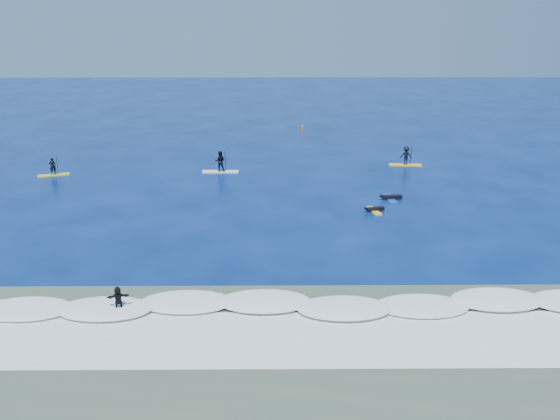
{
  "coord_description": "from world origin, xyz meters",
  "views": [
    {
      "loc": [
        1.57,
        -38.24,
        15.18
      ],
      "look_at": [
        1.91,
        3.31,
        0.6
      ],
      "focal_mm": 40.0,
      "sensor_mm": 36.0,
      "label": 1
    }
  ],
  "objects_px": {
    "prone_paddler_far": "(391,198)",
    "marker_buoy": "(303,128)",
    "sup_paddler_left": "(53,169)",
    "wave_surfer": "(118,300)",
    "sup_paddler_right": "(406,157)",
    "sup_paddler_center": "(220,163)",
    "prone_paddler_near": "(374,210)"
  },
  "relations": [
    {
      "from": "sup_paddler_left",
      "to": "prone_paddler_near",
      "type": "bearing_deg",
      "value": -36.48
    },
    {
      "from": "marker_buoy",
      "to": "sup_paddler_center",
      "type": "bearing_deg",
      "value": -114.85
    },
    {
      "from": "sup_paddler_right",
      "to": "wave_surfer",
      "type": "xyz_separation_m",
      "value": [
        -19.84,
        -27.9,
        -0.06
      ]
    },
    {
      "from": "sup_paddler_right",
      "to": "prone_paddler_far",
      "type": "height_order",
      "value": "sup_paddler_right"
    },
    {
      "from": "sup_paddler_center",
      "to": "marker_buoy",
      "type": "distance_m",
      "value": 19.24
    },
    {
      "from": "sup_paddler_left",
      "to": "prone_paddler_far",
      "type": "bearing_deg",
      "value": -30.3
    },
    {
      "from": "sup_paddler_right",
      "to": "prone_paddler_near",
      "type": "xyz_separation_m",
      "value": [
        -4.82,
        -12.71,
        -0.67
      ]
    },
    {
      "from": "sup_paddler_center",
      "to": "prone_paddler_far",
      "type": "xyz_separation_m",
      "value": [
        13.8,
        -7.85,
        -0.68
      ]
    },
    {
      "from": "sup_paddler_center",
      "to": "prone_paddler_far",
      "type": "distance_m",
      "value": 15.89
    },
    {
      "from": "sup_paddler_left",
      "to": "sup_paddler_center",
      "type": "height_order",
      "value": "sup_paddler_center"
    },
    {
      "from": "sup_paddler_left",
      "to": "wave_surfer",
      "type": "relative_size",
      "value": 1.46
    },
    {
      "from": "prone_paddler_near",
      "to": "marker_buoy",
      "type": "height_order",
      "value": "marker_buoy"
    },
    {
      "from": "sup_paddler_center",
      "to": "wave_surfer",
      "type": "bearing_deg",
      "value": -95.83
    },
    {
      "from": "sup_paddler_left",
      "to": "prone_paddler_far",
      "type": "distance_m",
      "value": 29.11
    },
    {
      "from": "sup_paddler_left",
      "to": "sup_paddler_center",
      "type": "xyz_separation_m",
      "value": [
        14.48,
        0.98,
        0.26
      ]
    },
    {
      "from": "sup_paddler_right",
      "to": "prone_paddler_far",
      "type": "distance_m",
      "value": 10.49
    },
    {
      "from": "prone_paddler_far",
      "to": "wave_surfer",
      "type": "height_order",
      "value": "wave_surfer"
    },
    {
      "from": "prone_paddler_far",
      "to": "marker_buoy",
      "type": "height_order",
      "value": "marker_buoy"
    },
    {
      "from": "sup_paddler_right",
      "to": "marker_buoy",
      "type": "distance_m",
      "value": 17.69
    },
    {
      "from": "wave_surfer",
      "to": "sup_paddler_center",
      "type": "bearing_deg",
      "value": 68.51
    },
    {
      "from": "sup_paddler_center",
      "to": "prone_paddler_far",
      "type": "bearing_deg",
      "value": -29.02
    },
    {
      "from": "sup_paddler_left",
      "to": "prone_paddler_near",
      "type": "relative_size",
      "value": 1.38
    },
    {
      "from": "sup_paddler_center",
      "to": "sup_paddler_right",
      "type": "height_order",
      "value": "sup_paddler_center"
    },
    {
      "from": "prone_paddler_far",
      "to": "sup_paddler_right",
      "type": "bearing_deg",
      "value": -22.33
    },
    {
      "from": "sup_paddler_center",
      "to": "prone_paddler_far",
      "type": "relative_size",
      "value": 1.41
    },
    {
      "from": "wave_surfer",
      "to": "marker_buoy",
      "type": "height_order",
      "value": "wave_surfer"
    },
    {
      "from": "sup_paddler_center",
      "to": "wave_surfer",
      "type": "distance_m",
      "value": 25.93
    },
    {
      "from": "marker_buoy",
      "to": "wave_surfer",
      "type": "bearing_deg",
      "value": -104.28
    },
    {
      "from": "sup_paddler_left",
      "to": "prone_paddler_near",
      "type": "distance_m",
      "value": 28.27
    },
    {
      "from": "prone_paddler_far",
      "to": "marker_buoy",
      "type": "distance_m",
      "value": 25.95
    },
    {
      "from": "prone_paddler_near",
      "to": "wave_surfer",
      "type": "distance_m",
      "value": 21.37
    },
    {
      "from": "sup_paddler_right",
      "to": "marker_buoy",
      "type": "height_order",
      "value": "sup_paddler_right"
    }
  ]
}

